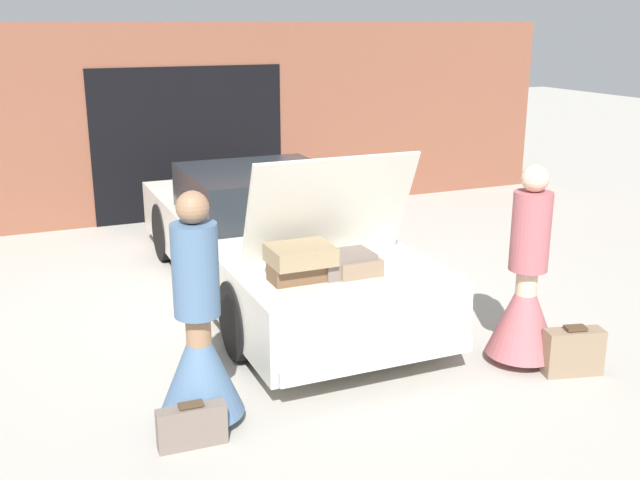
# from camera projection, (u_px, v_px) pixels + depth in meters

# --- Properties ---
(ground_plane) EXTENTS (40.00, 40.00, 0.00)m
(ground_plane) POSITION_uv_depth(u_px,v_px,m) (270.00, 290.00, 8.13)
(ground_plane) COLOR #ADA89E
(garage_wall_back) EXTENTS (12.00, 0.14, 2.80)m
(garage_wall_back) POSITION_uv_depth(u_px,v_px,m) (188.00, 123.00, 10.83)
(garage_wall_back) COLOR brown
(garage_wall_back) RESTS_ON ground_plane
(car) EXTENTS (1.79, 5.07, 1.75)m
(car) POSITION_uv_depth(u_px,v_px,m) (269.00, 239.00, 7.97)
(car) COLOR silver
(car) RESTS_ON ground_plane
(person_left) EXTENTS (0.62, 0.62, 1.73)m
(person_left) POSITION_uv_depth(u_px,v_px,m) (199.00, 344.00, 5.29)
(person_left) COLOR #997051
(person_left) RESTS_ON ground_plane
(person_right) EXTENTS (0.61, 0.61, 1.72)m
(person_right) POSITION_uv_depth(u_px,v_px,m) (526.00, 294.00, 6.26)
(person_right) COLOR beige
(person_right) RESTS_ON ground_plane
(suitcase_beside_left_person) EXTENTS (0.48, 0.14, 0.33)m
(suitcase_beside_left_person) POSITION_uv_depth(u_px,v_px,m) (192.00, 426.00, 5.12)
(suitcase_beside_left_person) COLOR #75665B
(suitcase_beside_left_person) RESTS_ON ground_plane
(suitcase_beside_right_person) EXTENTS (0.51, 0.29, 0.42)m
(suitcase_beside_right_person) POSITION_uv_depth(u_px,v_px,m) (573.00, 352.00, 6.15)
(suitcase_beside_right_person) COLOR #8C7259
(suitcase_beside_right_person) RESTS_ON ground_plane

